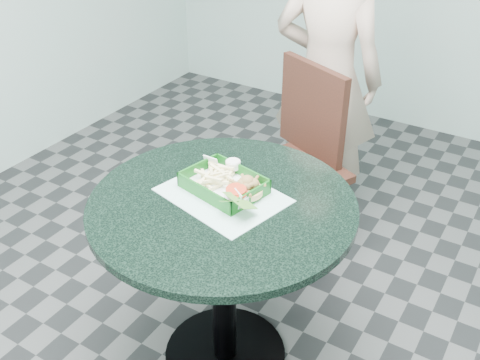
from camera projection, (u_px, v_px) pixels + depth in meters
The scene contains 10 objects.
floor at pixel (225, 354), 2.33m from camera, with size 4.00×5.00×0.02m, color #303335.
cafe_table at pixel (223, 245), 2.02m from camera, with size 0.93×0.93×0.75m.
dining_chair at pixel (300, 150), 2.71m from camera, with size 0.43×0.43×0.93m.
diner_person at pixel (327, 73), 2.83m from camera, with size 0.59×0.39×1.61m, color tan.
placemat at pixel (223, 200), 1.96m from camera, with size 0.41×0.31×0.00m, color #ABDBD3.
food_basket at pixel (224, 191), 1.98m from camera, with size 0.27×0.20×0.05m.
crab_sandwich at pixel (249, 187), 1.94m from camera, with size 0.11×0.11×0.07m.
fries_pile at pixel (213, 180), 2.00m from camera, with size 0.12×0.13×0.05m, color #FFEFAA, non-canonical shape.
sauce_ramekin at pixel (227, 168), 2.05m from camera, with size 0.05×0.05×0.03m.
garnish_cup at pixel (243, 200), 1.89m from camera, with size 0.13×0.12×0.05m.
Camera 1 is at (0.88, -1.32, 1.85)m, focal length 42.00 mm.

